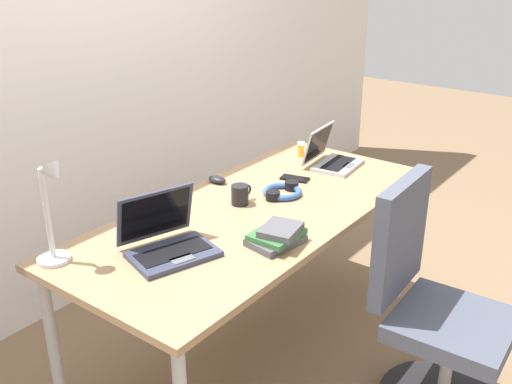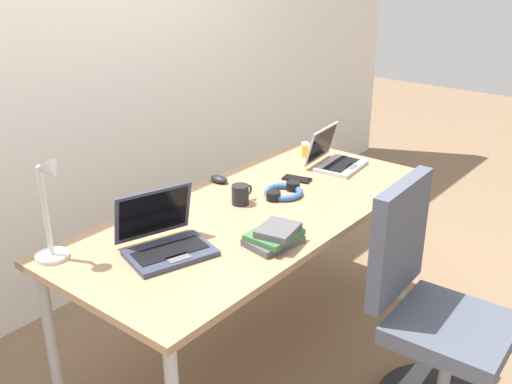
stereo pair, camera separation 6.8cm
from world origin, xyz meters
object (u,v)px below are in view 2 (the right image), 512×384
(pill_bottle, at_px, (305,150))
(coffee_mug, at_px, (241,194))
(laptop_near_lamp, at_px, (165,240))
(office_chair, at_px, (431,325))
(book_stack, at_px, (275,236))
(cell_phone, at_px, (297,179))
(desk_lamp, at_px, (51,211))
(headphones, at_px, (283,192))
(laptop_mid_desk, at_px, (335,159))
(computer_mouse, at_px, (219,179))

(pill_bottle, bearing_deg, coffee_mug, -169.12)
(laptop_near_lamp, xyz_separation_m, office_chair, (0.66, -0.80, -0.39))
(book_stack, bearing_deg, office_chair, -54.93)
(laptop_near_lamp, xyz_separation_m, pill_bottle, (1.20, 0.19, -0.00))
(laptop_near_lamp, relative_size, cell_phone, 2.73)
(laptop_near_lamp, relative_size, coffee_mug, 3.28)
(desk_lamp, distance_m, laptop_near_lamp, 0.42)
(laptop_near_lamp, bearing_deg, desk_lamp, 139.71)
(cell_phone, bearing_deg, book_stack, -165.13)
(headphones, xyz_separation_m, office_chair, (-0.05, -0.77, -0.36))
(laptop_near_lamp, height_order, headphones, laptop_near_lamp)
(laptop_mid_desk, xyz_separation_m, computer_mouse, (-0.53, 0.32, -0.02))
(laptop_near_lamp, bearing_deg, computer_mouse, 25.64)
(desk_lamp, relative_size, laptop_near_lamp, 1.08)
(coffee_mug, xyz_separation_m, office_chair, (0.15, -0.86, -0.39))
(cell_phone, height_order, headphones, headphones)
(headphones, relative_size, office_chair, 0.22)
(pill_bottle, distance_m, book_stack, 1.02)
(coffee_mug, height_order, office_chair, office_chair)
(cell_phone, distance_m, book_stack, 0.67)
(laptop_mid_desk, bearing_deg, desk_lamp, 169.86)
(headphones, bearing_deg, cell_phone, 16.70)
(headphones, height_order, office_chair, office_chair)
(laptop_near_lamp, relative_size, laptop_mid_desk, 1.26)
(cell_phone, xyz_separation_m, headphones, (-0.19, -0.06, 0.01))
(laptop_mid_desk, xyz_separation_m, office_chair, (-0.51, -0.78, -0.38))
(pill_bottle, bearing_deg, laptop_near_lamp, -170.77)
(laptop_mid_desk, xyz_separation_m, book_stack, (-0.87, -0.27, -0.01))
(desk_lamp, distance_m, headphones, 1.05)
(desk_lamp, height_order, computer_mouse, desk_lamp)
(laptop_near_lamp, relative_size, headphones, 1.73)
(office_chair, bearing_deg, headphones, 86.61)
(pill_bottle, bearing_deg, desk_lamp, 177.89)
(laptop_near_lamp, distance_m, book_stack, 0.41)
(laptop_near_lamp, distance_m, office_chair, 1.10)
(headphones, distance_m, office_chair, 0.85)
(laptop_mid_desk, relative_size, pill_bottle, 3.73)
(office_chair, bearing_deg, desk_lamp, 132.37)
(computer_mouse, bearing_deg, laptop_near_lamp, -155.49)
(cell_phone, height_order, office_chair, office_chair)
(computer_mouse, distance_m, office_chair, 1.16)
(computer_mouse, height_order, headphones, headphones)
(headphones, bearing_deg, book_stack, -147.55)
(computer_mouse, bearing_deg, laptop_mid_desk, -31.80)
(computer_mouse, height_order, cell_phone, computer_mouse)
(laptop_near_lamp, bearing_deg, laptop_mid_desk, -0.58)
(computer_mouse, bearing_deg, coffee_mug, -118.18)
(laptop_near_lamp, bearing_deg, office_chair, -50.37)
(laptop_mid_desk, relative_size, headphones, 1.38)
(desk_lamp, xyz_separation_m, coffee_mug, (0.81, -0.19, -0.15))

